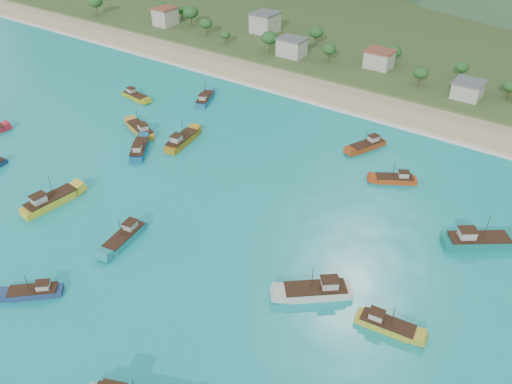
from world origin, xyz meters
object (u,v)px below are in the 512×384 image
Objects in this scene: boat_15 at (35,292)px; boat_18 at (395,180)px; boat_6 at (316,292)px; boat_14 at (477,241)px; boat_22 at (50,201)px; boat_5 at (140,130)px; boat_20 at (125,237)px; boat_4 at (367,146)px; boat_8 at (140,150)px; boat_0 at (386,325)px; boat_19 at (135,96)px; boat_1 at (182,141)px; boat_21 at (205,99)px.

boat_15 is 77.20m from boat_18.
boat_14 is at bearing -72.83° from boat_6.
boat_22 reaches higher than boat_18.
boat_14 is (85.68, 4.46, 0.17)m from boat_5.
boat_5 reaches higher than boat_20.
boat_20 reaches higher than boat_4.
boat_15 is at bearing -36.66° from boat_22.
boat_15 is (28.15, -51.72, -0.22)m from boat_5.
boat_6 is at bearing -176.00° from boat_20.
boat_8 is 26.53m from boat_22.
boat_14 is 1.32× the size of boat_18.
boat_8 is 48.79m from boat_15.
boat_14 reaches higher than boat_6.
boat_22 reaches higher than boat_6.
boat_20 is (1.79, 18.74, 0.16)m from boat_15.
boat_0 is 0.90× the size of boat_20.
boat_22 is (25.69, -48.70, 0.26)m from boat_19.
boat_4 is 0.86× the size of boat_22.
boat_6 is at bearing -96.55° from boat_0.
boat_18 is 0.95× the size of boat_19.
boat_6 is 59.62m from boat_22.
boat_20 is at bearing -84.65° from boat_8.
boat_15 is 0.77× the size of boat_20.
boat_1 is 53.45m from boat_18.
boat_22 reaches higher than boat_19.
boat_21 is (-11.74, 23.21, -0.13)m from boat_1.
boat_20 is at bearing -118.59° from boat_5.
boat_22 is at bearing 101.16° from boat_18.
boat_6 is (67.13, -24.36, 0.07)m from boat_5.
boat_6 is at bearing -35.78° from boat_1.
boat_8 is at bearing -131.35° from boat_1.
boat_22 is at bearing 76.63° from boat_4.
boat_15 is at bearing 41.59° from boat_19.
boat_18 is (64.49, 16.39, -0.19)m from boat_5.
boat_20 is 64.59m from boat_21.
boat_0 is 71.96m from boat_22.
boat_15 is 80.48m from boat_19.
boat_18 is at bearing -156.00° from boat_14.
boat_22 is (6.96, -58.99, 0.18)m from boat_21.
boat_15 is at bearing 75.50° from boat_20.
boat_4 is 64.13m from boat_20.
boat_5 is at bearing 98.55° from boat_8.
boat_4 is 0.98× the size of boat_20.
boat_0 is at bearing -48.61° from boat_14.
boat_0 reaches higher than boat_15.
boat_6 reaches higher than boat_8.
boat_8 is 1.13× the size of boat_18.
boat_20 reaches higher than boat_18.
boat_22 is (-56.19, -50.44, 0.30)m from boat_18.
boat_20 is at bearing -92.72° from boat_14.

